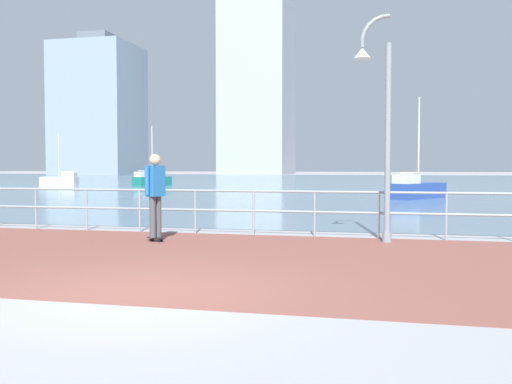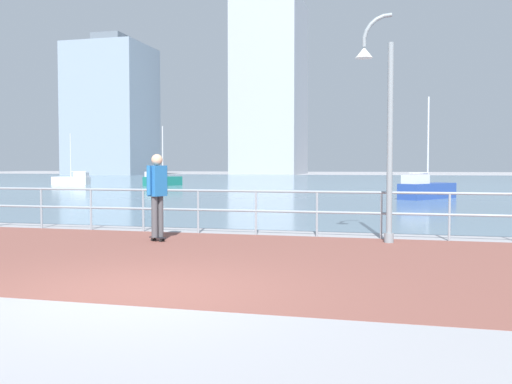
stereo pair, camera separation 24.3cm
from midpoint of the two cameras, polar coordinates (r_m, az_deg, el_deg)
name	(u,v)px [view 1 (the left image)]	position (r m, az deg, el deg)	size (l,w,h in m)	color
ground	(349,186)	(46.57, 9.13, 0.65)	(220.00, 220.00, 0.00)	#9E9EA3
brick_paving	(208,258)	(9.83, -5.50, -6.60)	(28.00, 6.76, 0.01)	brown
harbor_water	(356,182)	(57.69, 9.86, 1.02)	(180.00, 88.00, 0.00)	slate
waterfront_railing	(253,204)	(12.98, -0.80, -1.19)	(25.25, 0.06, 1.03)	#8C99A3
lamppost	(379,117)	(11.98, 11.68, 7.38)	(0.80, 0.41, 4.67)	gray
skateboarder	(155,189)	(12.02, -10.63, 0.32)	(0.41, 0.54, 1.82)	black
sailboat_red	(60,180)	(50.72, -19.13, 1.16)	(3.16, 1.23, 4.34)	white
sailboat_teal	(417,189)	(28.51, 15.56, 0.29)	(2.84, 3.49, 4.89)	#284799
sailboat_blue	(151,180)	(46.02, -10.60, 1.18)	(2.24, 3.54, 4.76)	#197266
tower_steel	(99,109)	(105.54, -15.53, 7.97)	(13.29, 12.45, 24.82)	#8493A3
tower_concrete	(258,87)	(113.34, 0.14, 10.49)	(12.48, 15.71, 35.84)	#A3A8B2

